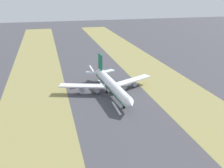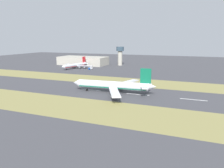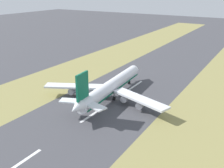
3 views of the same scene
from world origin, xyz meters
The scene contains 7 objects.
ground_plane centered at (0.00, 0.00, 0.00)m, with size 800.00×800.00×0.00m, color #424247.
grass_median_west centered at (-45.00, 0.00, 0.00)m, with size 40.00×600.00×0.01m, color olive.
grass_median_east centered at (45.00, 0.00, 0.00)m, with size 40.00×600.00×0.01m, color olive.
centreline_dash_near centered at (0.00, -58.86, 0.01)m, with size 1.20×18.00×0.01m, color silver.
centreline_dash_mid centered at (0.00, -18.86, 0.01)m, with size 1.20×18.00×0.01m, color silver.
centreline_dash_far centered at (0.00, 21.14, 0.01)m, with size 1.20×18.00×0.01m, color silver.
airplane_main_jet centered at (-2.43, -0.76, 6.02)m, with size 63.95×67.22×20.20m.
Camera 3 is at (59.83, -101.47, 51.74)m, focal length 42.00 mm.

